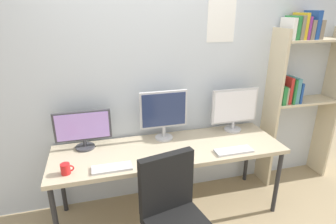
% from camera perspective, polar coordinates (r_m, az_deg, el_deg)
% --- Properties ---
extents(wall_back, '(4.60, 0.11, 2.60)m').
position_cam_1_polar(wall_back, '(2.83, -1.96, 6.57)').
color(wall_back, silver).
rests_on(wall_back, ground_plane).
extents(desk, '(2.20, 0.68, 0.74)m').
position_cam_1_polar(desk, '(2.68, 0.28, -8.40)').
color(desk, tan).
rests_on(desk, ground_plane).
extents(bookshelf, '(0.83, 0.28, 1.97)m').
position_cam_1_polar(bookshelf, '(3.41, 25.66, 5.65)').
color(bookshelf, beige).
rests_on(bookshelf, ground_plane).
extents(monitor_left, '(0.52, 0.18, 0.37)m').
position_cam_1_polar(monitor_left, '(2.69, -17.20, -3.27)').
color(monitor_left, '#38383D').
rests_on(monitor_left, desk).
extents(monitor_center, '(0.48, 0.18, 0.50)m').
position_cam_1_polar(monitor_center, '(2.73, -0.90, -0.11)').
color(monitor_center, silver).
rests_on(monitor_center, desk).
extents(monitor_right, '(0.52, 0.18, 0.47)m').
position_cam_1_polar(monitor_right, '(3.01, 13.61, 0.79)').
color(monitor_right, silver).
rests_on(monitor_right, desk).
extents(keyboard_left, '(0.33, 0.13, 0.02)m').
position_cam_1_polar(keyboard_left, '(2.38, -11.54, -11.30)').
color(keyboard_left, silver).
rests_on(keyboard_left, desk).
extents(keyboard_right, '(0.36, 0.13, 0.02)m').
position_cam_1_polar(keyboard_right, '(2.66, 13.47, -7.82)').
color(keyboard_right, silver).
rests_on(keyboard_right, desk).
extents(computer_mouse, '(0.06, 0.10, 0.03)m').
position_cam_1_polar(computer_mouse, '(2.45, -0.56, -9.60)').
color(computer_mouse, black).
rests_on(computer_mouse, desk).
extents(coffee_mug, '(0.11, 0.08, 0.09)m').
position_cam_1_polar(coffee_mug, '(2.40, -20.43, -10.98)').
color(coffee_mug, red).
rests_on(coffee_mug, desk).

